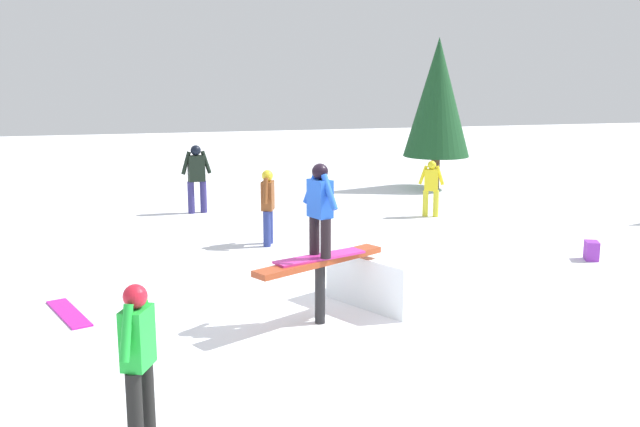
# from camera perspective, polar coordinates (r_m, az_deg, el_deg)

# --- Properties ---
(ground_plane) EXTENTS (60.00, 60.00, 0.00)m
(ground_plane) POSITION_cam_1_polar(r_m,az_deg,el_deg) (9.66, -0.00, -8.73)
(ground_plane) COLOR white
(rail_feature) EXTENTS (1.96, 1.22, 0.90)m
(rail_feature) POSITION_cam_1_polar(r_m,az_deg,el_deg) (9.43, -0.00, -4.50)
(rail_feature) COLOR black
(rail_feature) RESTS_ON ground
(snow_kicker_ramp) EXTENTS (2.29, 2.17, 0.73)m
(snow_kicker_ramp) POSITION_cam_1_polar(r_m,az_deg,el_deg) (10.73, 6.78, -4.68)
(snow_kicker_ramp) COLOR white
(snow_kicker_ramp) RESTS_ON ground
(main_rider_on_rail) EXTENTS (1.32, 0.72, 1.26)m
(main_rider_on_rail) POSITION_cam_1_polar(r_m,az_deg,el_deg) (9.25, -0.00, 0.09)
(main_rider_on_rail) COLOR #C92C8C
(main_rider_on_rail) RESTS_ON rail_feature
(bystander_brown) EXTENTS (0.32, 0.63, 1.46)m
(bystander_brown) POSITION_cam_1_polar(r_m,az_deg,el_deg) (13.67, -4.20, 0.83)
(bystander_brown) COLOR navy
(bystander_brown) RESTS_ON ground
(bystander_green) EXTENTS (0.35, 0.64, 1.47)m
(bystander_green) POSITION_cam_1_polar(r_m,az_deg,el_deg) (6.77, -14.34, -10.73)
(bystander_green) COLOR black
(bystander_green) RESTS_ON ground
(bystander_yellow) EXTENTS (0.57, 0.33, 1.30)m
(bystander_yellow) POSITION_cam_1_polar(r_m,az_deg,el_deg) (16.51, 8.89, 2.24)
(bystander_yellow) COLOR yellow
(bystander_yellow) RESTS_ON ground
(bystander_black) EXTENTS (0.72, 0.27, 1.60)m
(bystander_black) POSITION_cam_1_polar(r_m,az_deg,el_deg) (16.95, -9.85, 3.04)
(bystander_black) COLOR navy
(bystander_black) RESTS_ON ground
(loose_snowboard_magenta) EXTENTS (0.72, 1.37, 0.02)m
(loose_snowboard_magenta) POSITION_cam_1_polar(r_m,az_deg,el_deg) (10.58, -19.46, -7.53)
(loose_snowboard_magenta) COLOR #BF1C9F
(loose_snowboard_magenta) RESTS_ON ground
(backpack_on_snow) EXTENTS (0.32, 0.36, 0.34)m
(backpack_on_snow) POSITION_cam_1_polar(r_m,az_deg,el_deg) (13.58, 20.90, -2.79)
(backpack_on_snow) COLOR purple
(backpack_on_snow) RESTS_ON ground
(pine_tree_near) EXTENTS (1.85, 1.85, 4.21)m
(pine_tree_near) POSITION_cam_1_polar(r_m,az_deg,el_deg) (20.33, 9.40, 9.12)
(pine_tree_near) COLOR #4C331E
(pine_tree_near) RESTS_ON ground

